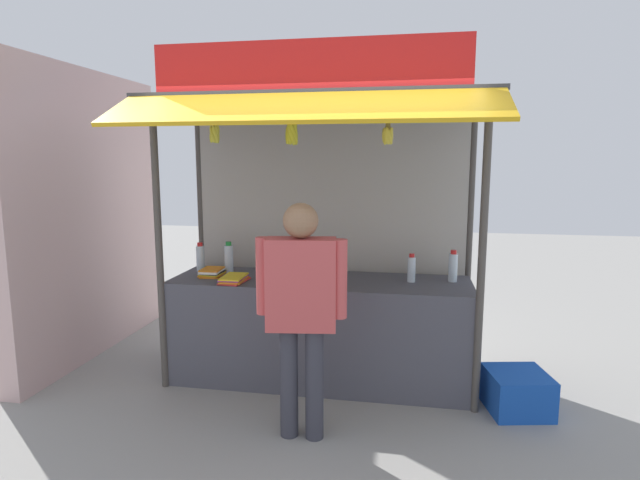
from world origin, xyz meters
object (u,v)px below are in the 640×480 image
Objects in this scene: water_bottle_front_left at (200,258)px; banana_bunch_inner_right at (215,134)px; water_bottle_mid_left at (453,267)px; vendor_person at (301,300)px; banana_bunch_inner_left at (292,134)px; water_bottle_far_left at (412,269)px; magazine_stack_rear_center at (234,279)px; magazine_stack_mid_right at (212,272)px; water_bottle_back_right at (229,258)px; plastic_crate at (517,392)px; banana_bunch_rightmost at (388,135)px.

banana_bunch_inner_right is at bearing -55.74° from water_bottle_front_left.
water_bottle_mid_left is 0.16× the size of vendor_person.
banana_bunch_inner_left reaches higher than water_bottle_mid_left.
magazine_stack_rear_center is at bearing -169.92° from water_bottle_far_left.
magazine_stack_mid_right is at bearing 147.10° from magazine_stack_rear_center.
water_bottle_back_right is at bearing 179.64° from water_bottle_mid_left.
water_bottle_front_left is 0.58m from magazine_stack_rear_center.
plastic_crate is at bearing -165.21° from vendor_person.
magazine_stack_rear_center is 1.20× the size of banana_bunch_inner_left.
water_bottle_mid_left is at bearing -0.36° from water_bottle_back_right.
banana_bunch_rightmost is (-0.55, -0.61, 1.08)m from water_bottle_mid_left.
water_bottle_front_left is 1.09× the size of magazine_stack_mid_right.
magazine_stack_rear_center is 1.24m from banana_bunch_inner_right.
banana_bunch_rightmost is (1.57, -0.45, 1.18)m from magazine_stack_mid_right.
water_bottle_back_right is at bearing 61.44° from magazine_stack_mid_right.
banana_bunch_inner_left reaches higher than plastic_crate.
water_bottle_back_right is 1.05× the size of water_bottle_mid_left.
banana_bunch_inner_right reaches higher than magazine_stack_rear_center.
water_bottle_front_left is 1.95m from water_bottle_far_left.
water_bottle_back_right is at bearing 169.58° from plastic_crate.
plastic_crate is at bearing -42.51° from water_bottle_mid_left.
banana_bunch_inner_left is at bearing -149.42° from water_bottle_far_left.
water_bottle_back_right is 1.14× the size of banana_bunch_inner_right.
banana_bunch_rightmost is at bearing -110.12° from water_bottle_far_left.
water_bottle_mid_left is at bearing 10.40° from magazine_stack_rear_center.
banana_bunch_inner_left is at bearing -25.00° from magazine_stack_rear_center.
magazine_stack_mid_right is at bearing 173.80° from plastic_crate.
banana_bunch_inner_left reaches higher than water_bottle_front_left.
water_bottle_front_left is 1.65m from vendor_person.
banana_bunch_inner_left is 0.60× the size of plastic_crate.
banana_bunch_inner_left is at bearing -154.12° from water_bottle_mid_left.
banana_bunch_inner_left is at bearing -39.55° from water_bottle_back_right.
banana_bunch_inner_right is at bearing -76.86° from water_bottle_back_right.
water_bottle_mid_left is 2.26m from banana_bunch_inner_right.
magazine_stack_mid_right is at bearing -44.42° from water_bottle_front_left.
water_bottle_mid_left is 2.12m from magazine_stack_mid_right.
water_bottle_mid_left is 1.36m from banana_bunch_rightmost.
banana_bunch_inner_right is at bearing 179.96° from banana_bunch_inner_left.
banana_bunch_rightmost is 0.60× the size of plastic_crate.
magazine_stack_rear_center is at bearing 177.33° from plastic_crate.
water_bottle_far_left is at bearing -133.49° from vendor_person.
vendor_person is (-1.09, -1.11, -0.04)m from water_bottle_mid_left.
magazine_stack_mid_right is 0.93× the size of banana_bunch_rightmost.
plastic_crate is (1.58, 0.66, -0.85)m from vendor_person.
magazine_stack_rear_center is (-1.85, -0.34, -0.10)m from water_bottle_mid_left.
water_bottle_front_left is 0.99× the size of water_bottle_mid_left.
water_bottle_mid_left reaches higher than plastic_crate.
banana_bunch_inner_left is (0.85, -0.45, 1.19)m from magazine_stack_mid_right.
banana_bunch_rightmost is at bearing -19.74° from water_bottle_front_left.
magazine_stack_rear_center is (0.17, -0.35, -0.11)m from water_bottle_back_right.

